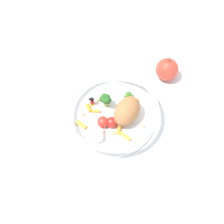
% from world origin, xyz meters
% --- Properties ---
extents(ground_plane, '(2.40, 2.40, 0.00)m').
position_xyz_m(ground_plane, '(0.00, 0.00, 0.00)').
color(ground_plane, white).
extents(food_container, '(0.26, 0.26, 0.08)m').
position_xyz_m(food_container, '(0.00, 0.00, 0.03)').
color(food_container, white).
rests_on(food_container, ground_plane).
extents(loose_apple, '(0.07, 0.07, 0.08)m').
position_xyz_m(loose_apple, '(0.22, -0.04, 0.03)').
color(loose_apple, '#BC3828').
rests_on(loose_apple, ground_plane).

